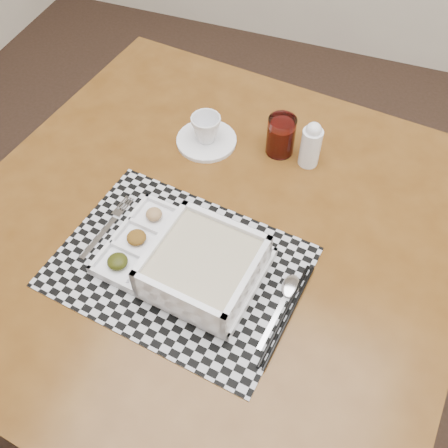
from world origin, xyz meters
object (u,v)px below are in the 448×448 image
(serving_tray, at_px, (198,267))
(cup, at_px, (206,129))
(creamer_bottle, at_px, (311,145))
(dining_table, at_px, (210,248))
(juice_glass, at_px, (281,137))

(serving_tray, bearing_deg, cup, 109.04)
(cup, bearing_deg, creamer_bottle, -13.79)
(creamer_bottle, bearing_deg, cup, -175.86)
(dining_table, distance_m, creamer_bottle, 0.34)
(dining_table, height_order, cup, cup)
(dining_table, relative_size, juice_glass, 12.17)
(dining_table, distance_m, serving_tray, 0.18)
(cup, relative_size, creamer_bottle, 0.60)
(serving_tray, distance_m, creamer_bottle, 0.41)
(dining_table, height_order, serving_tray, serving_tray)
(dining_table, relative_size, serving_tray, 3.50)
(serving_tray, bearing_deg, dining_table, 101.76)
(cup, height_order, juice_glass, juice_glass)
(dining_table, distance_m, juice_glass, 0.31)
(dining_table, relative_size, creamer_bottle, 9.94)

